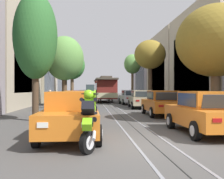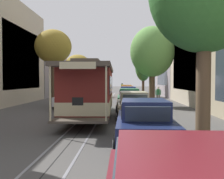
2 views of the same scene
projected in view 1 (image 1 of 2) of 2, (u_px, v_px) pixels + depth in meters
ground_plane at (108, 105)px, 28.19m from camera, size 160.00×160.00×0.00m
trolley_track_rails at (106, 103)px, 31.32m from camera, size 1.14×59.46×0.01m
building_facade_left at (11, 63)px, 26.96m from camera, size 5.14×51.16×10.64m
building_facade_right at (185, 67)px, 33.51m from camera, size 5.49×51.16×9.65m
parked_car_orange_near_left at (71, 115)px, 8.90m from camera, size 2.01×4.37×1.58m
parked_car_orange_second_left at (79, 104)px, 15.67m from camera, size 2.09×4.40×1.58m
parked_car_blue_mid_left at (83, 100)px, 21.99m from camera, size 2.06×4.39×1.58m
parked_car_green_fourth_left at (86, 97)px, 28.50m from camera, size 2.02×4.37×1.58m
parked_car_beige_fifth_left at (86, 96)px, 34.21m from camera, size 2.11×4.41×1.58m
parked_car_navy_sixth_left at (86, 95)px, 40.43m from camera, size 2.04×4.38×1.58m
parked_car_maroon_far_left at (87, 94)px, 46.67m from camera, size 2.02×4.37×1.58m
parked_car_orange_near_right at (205, 112)px, 9.82m from camera, size 2.01×4.36×1.58m
parked_car_orange_second_right at (162, 103)px, 16.49m from camera, size 2.06×4.39×1.58m
parked_car_beige_mid_right at (141, 99)px, 23.07m from camera, size 2.14×4.42×1.58m
parked_car_white_fourth_right at (130, 97)px, 29.01m from camera, size 2.10×4.40×1.58m
street_tree_kerb_left_near at (35, 37)px, 13.78m from camera, size 2.28×2.41×6.75m
street_tree_kerb_left_second at (64, 59)px, 26.35m from camera, size 3.84×3.45×6.99m
street_tree_kerb_left_mid at (72, 66)px, 39.87m from camera, size 3.85×3.10×7.40m
street_tree_kerb_right_near at (215, 41)px, 13.35m from camera, size 3.94×4.29×5.95m
street_tree_kerb_right_second at (150, 55)px, 27.12m from camera, size 3.23×3.09×6.75m
street_tree_kerb_right_mid at (132, 65)px, 41.62m from camera, size 2.67×2.17×7.22m
cable_car_trolley at (105, 89)px, 34.45m from camera, size 2.75×9.16×3.28m
motorcycle_with_rider at (89, 116)px, 7.15m from camera, size 0.52×1.86×1.80m
pedestrian_on_left_pavement at (50, 98)px, 23.28m from camera, size 0.55×0.42×1.61m
fire_hydrant at (170, 106)px, 19.94m from camera, size 0.40×0.22×0.84m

